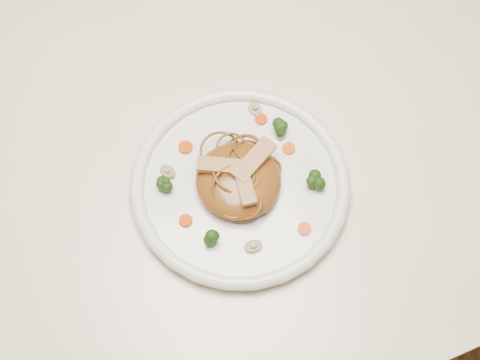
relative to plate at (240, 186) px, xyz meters
name	(u,v)px	position (x,y,z in m)	size (l,w,h in m)	color
ground	(226,283)	(-0.01, 0.08, -0.76)	(4.00, 4.00, 0.00)	brown
table	(219,174)	(-0.01, 0.08, -0.11)	(1.20, 0.80, 0.75)	beige
plate	(240,186)	(0.00, 0.00, 0.00)	(0.31, 0.31, 0.02)	white
noodle_mound	(238,180)	(0.00, 0.00, 0.03)	(0.12, 0.12, 0.04)	brown
chicken_a	(254,160)	(0.02, 0.01, 0.05)	(0.07, 0.02, 0.01)	tan
chicken_b	(221,166)	(-0.02, 0.02, 0.05)	(0.07, 0.02, 0.01)	tan
chicken_c	(245,184)	(0.00, -0.02, 0.05)	(0.06, 0.02, 0.01)	tan
broccoli_0	(282,126)	(0.09, 0.06, 0.02)	(0.03, 0.03, 0.03)	#1E450E
broccoli_1	(163,185)	(-0.10, 0.03, 0.02)	(0.02, 0.02, 0.03)	#1E450E
broccoli_2	(211,240)	(-0.07, -0.07, 0.02)	(0.03, 0.03, 0.03)	#1E450E
broccoli_3	(313,182)	(0.09, -0.04, 0.02)	(0.02, 0.02, 0.03)	#1E450E
carrot_0	(261,119)	(0.07, 0.08, 0.01)	(0.02, 0.02, 0.01)	#E54108
carrot_1	(186,221)	(-0.09, -0.02, 0.01)	(0.02, 0.02, 0.01)	#E54108
carrot_2	(289,149)	(0.09, 0.02, 0.01)	(0.02, 0.02, 0.01)	#E54108
carrot_3	(186,147)	(-0.05, 0.08, 0.01)	(0.02, 0.02, 0.01)	#E54108
carrot_4	(304,229)	(0.06, -0.10, 0.01)	(0.02, 0.02, 0.01)	#E54108
mushroom_0	(253,246)	(-0.02, -0.09, 0.01)	(0.03, 0.03, 0.01)	tan
mushroom_1	(281,134)	(0.09, 0.05, 0.01)	(0.02, 0.02, 0.01)	tan
mushroom_2	(168,172)	(-0.09, 0.06, 0.01)	(0.03, 0.03, 0.01)	tan
mushroom_3	(255,109)	(0.07, 0.10, 0.01)	(0.03, 0.03, 0.01)	tan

